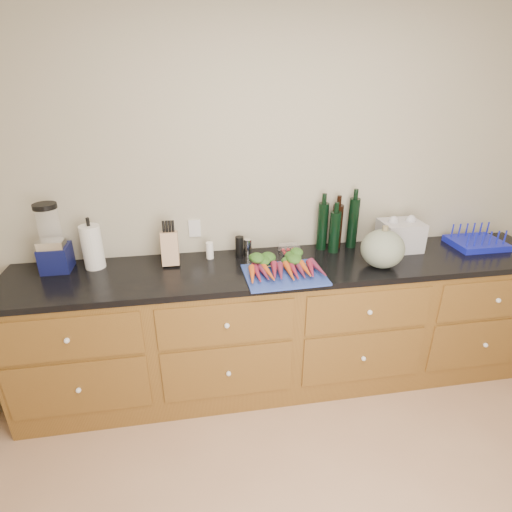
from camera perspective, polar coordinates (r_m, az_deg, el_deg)
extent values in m
cube|color=#BAB29A|center=(2.81, 3.41, 8.32)|extent=(4.10, 0.05, 2.60)
cube|color=brown|center=(2.88, 4.41, -9.98)|extent=(3.60, 0.60, 0.90)
cube|color=brown|center=(2.53, -25.34, -10.66)|extent=(0.82, 0.01, 0.28)
sphere|color=white|center=(2.52, -25.42, -10.87)|extent=(0.03, 0.03, 0.03)
cube|color=brown|center=(2.74, -23.95, -16.91)|extent=(0.82, 0.01, 0.38)
sphere|color=white|center=(2.73, -24.03, -17.12)|extent=(0.03, 0.03, 0.03)
cube|color=brown|center=(2.42, -4.22, -9.69)|extent=(0.82, 0.01, 0.28)
sphere|color=white|center=(2.41, -4.18, -9.90)|extent=(0.03, 0.03, 0.03)
cube|color=brown|center=(2.64, -3.97, -16.20)|extent=(0.82, 0.01, 0.38)
sphere|color=white|center=(2.63, -3.93, -16.42)|extent=(0.03, 0.03, 0.03)
cube|color=brown|center=(2.64, 15.83, -7.57)|extent=(0.82, 0.01, 0.28)
sphere|color=white|center=(2.62, 15.97, -7.75)|extent=(0.03, 0.03, 0.03)
cube|color=brown|center=(2.84, 14.99, -13.78)|extent=(0.82, 0.01, 0.38)
sphere|color=white|center=(2.83, 15.12, -13.97)|extent=(0.03, 0.03, 0.03)
cube|color=brown|center=(3.11, 31.15, -5.30)|extent=(0.82, 0.01, 0.28)
sphere|color=white|center=(3.10, 31.33, -5.44)|extent=(0.03, 0.03, 0.03)
cube|color=brown|center=(3.28, 29.80, -10.82)|extent=(0.82, 0.01, 0.38)
sphere|color=white|center=(3.27, 29.96, -10.97)|extent=(0.03, 0.03, 0.03)
cube|color=black|center=(2.65, 4.73, -1.54)|extent=(3.64, 0.62, 0.04)
cube|color=#273FA0|center=(2.48, 4.05, -2.69)|extent=(0.50, 0.39, 0.01)
cone|color=#DB5719|center=(2.42, -0.51, -2.67)|extent=(0.04, 0.21, 0.04)
cone|color=maroon|center=(2.42, 0.29, -2.61)|extent=(0.04, 0.21, 0.04)
cone|color=maroon|center=(2.43, 1.09, -2.55)|extent=(0.04, 0.21, 0.04)
cone|color=#DB5719|center=(2.43, 1.88, -2.49)|extent=(0.04, 0.21, 0.04)
cone|color=maroon|center=(2.44, 2.67, -2.43)|extent=(0.04, 0.21, 0.04)
cone|color=maroon|center=(2.45, 3.45, -2.37)|extent=(0.04, 0.21, 0.04)
ellipsoid|color=#29561C|center=(2.57, 0.82, -0.74)|extent=(0.21, 0.13, 0.06)
cone|color=#DB5719|center=(2.46, 4.91, -2.25)|extent=(0.04, 0.21, 0.04)
cone|color=maroon|center=(2.47, 5.68, -2.19)|extent=(0.04, 0.21, 0.04)
cone|color=maroon|center=(2.48, 6.45, -2.13)|extent=(0.04, 0.21, 0.04)
cone|color=#DB5719|center=(2.48, 7.21, -2.07)|extent=(0.04, 0.21, 0.04)
cone|color=maroon|center=(2.49, 7.96, -2.01)|extent=(0.04, 0.21, 0.04)
cone|color=maroon|center=(2.50, 8.71, -1.95)|extent=(0.04, 0.21, 0.04)
ellipsoid|color=#29561C|center=(2.62, 5.90, -0.38)|extent=(0.21, 0.13, 0.06)
ellipsoid|color=slate|center=(2.68, 17.63, 1.00)|extent=(0.28, 0.28, 0.25)
cube|color=#0F1346|center=(2.82, -26.64, -0.26)|extent=(0.17, 0.17, 0.16)
cube|color=silver|center=(2.76, -27.21, 1.50)|extent=(0.15, 0.10, 0.05)
cylinder|color=white|center=(2.75, -27.46, 3.80)|extent=(0.13, 0.13, 0.22)
cylinder|color=black|center=(2.71, -27.97, 6.31)|extent=(0.14, 0.14, 0.03)
cylinder|color=white|center=(2.74, -22.34, 1.21)|extent=(0.13, 0.13, 0.28)
cube|color=tan|center=(2.66, -12.18, 1.09)|extent=(0.11, 0.11, 0.22)
cylinder|color=white|center=(2.71, -6.62, 0.80)|extent=(0.05, 0.05, 0.11)
cylinder|color=black|center=(2.72, -2.37, 1.35)|extent=(0.06, 0.06, 0.14)
cylinder|color=white|center=(2.73, -1.18, 1.22)|extent=(0.05, 0.05, 0.12)
cube|color=white|center=(2.79, 4.74, 0.96)|extent=(0.13, 0.11, 0.06)
cylinder|color=black|center=(2.85, 9.46, 4.20)|extent=(0.07, 0.07, 0.34)
cylinder|color=black|center=(2.90, 11.49, 4.16)|extent=(0.07, 0.07, 0.31)
cylinder|color=black|center=(2.92, 13.67, 4.59)|extent=(0.07, 0.07, 0.36)
cylinder|color=black|center=(2.82, 11.16, 3.37)|extent=(0.07, 0.07, 0.29)
cube|color=#151DBB|center=(3.32, 28.92, 1.63)|extent=(0.36, 0.29, 0.05)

